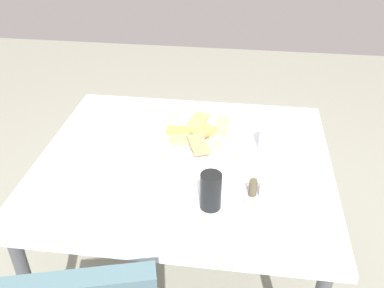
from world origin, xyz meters
TOP-DOWN VIEW (x-y plane):
  - ground_plane at (0.00, 0.00)m, footprint 6.00×6.00m
  - dining_table at (0.00, 0.00)m, footprint 1.04×0.91m
  - pide_platter at (-0.05, -0.15)m, footprint 0.30×0.33m
  - salad_plate_greens at (0.26, 0.24)m, footprint 0.20×0.20m
  - soda_can at (-0.12, 0.23)m, footprint 0.09×0.09m
  - drinking_glass at (-0.30, -0.10)m, footprint 0.07×0.07m
  - paper_napkin at (0.22, -0.01)m, footprint 0.19×0.19m
  - fork at (0.22, -0.03)m, footprint 0.19×0.08m
  - spoon at (0.22, 0.01)m, footprint 0.19×0.07m
  - condiment_caddy at (-0.26, 0.18)m, footprint 0.10×0.10m

SIDE VIEW (x-z plane):
  - ground_plane at x=0.00m, z-range 0.00..0.00m
  - dining_table at x=0.00m, z-range 0.27..0.98m
  - paper_napkin at x=0.22m, z-range 0.70..0.70m
  - fork at x=0.22m, z-range 0.70..0.71m
  - spoon at x=0.22m, z-range 0.70..0.71m
  - pide_platter at x=-0.05m, z-range 0.69..0.73m
  - salad_plate_greens at x=0.26m, z-range 0.69..0.75m
  - condiment_caddy at x=-0.26m, z-range 0.69..0.76m
  - drinking_glass at x=-0.30m, z-range 0.70..0.81m
  - soda_can at x=-0.12m, z-range 0.70..0.82m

